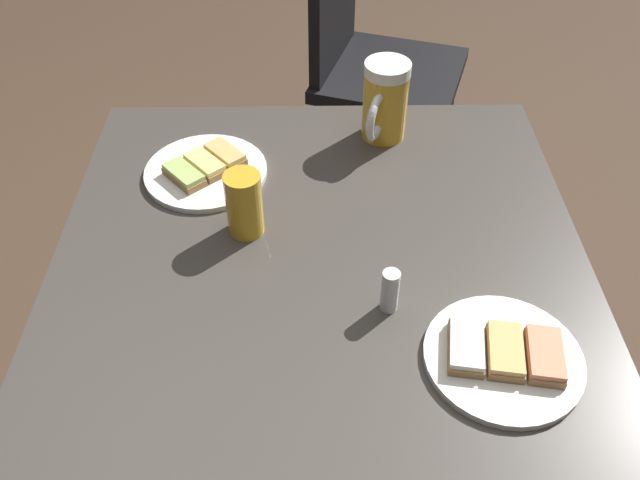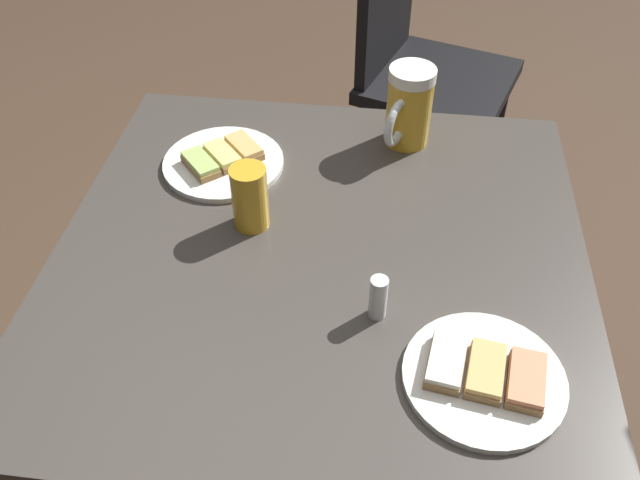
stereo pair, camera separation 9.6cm
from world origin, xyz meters
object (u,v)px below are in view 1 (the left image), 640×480
(salt_shaker, at_px, (390,291))
(beer_mug, at_px, (384,102))
(beer_glass_small, at_px, (244,204))
(cafe_chair, at_px, (368,48))
(plate_near, at_px, (504,355))
(plate_far, at_px, (206,170))

(salt_shaker, bearing_deg, beer_mug, -3.44)
(beer_glass_small, xyz_separation_m, salt_shaker, (-0.16, -0.20, -0.02))
(beer_glass_small, relative_size, cafe_chair, 0.11)
(plate_near, xyz_separation_m, salt_shaker, (0.09, 0.14, 0.02))
(plate_near, height_order, salt_shaker, salt_shaker)
(plate_far, bearing_deg, plate_near, -132.86)
(beer_mug, bearing_deg, beer_glass_small, 137.33)
(beer_mug, bearing_deg, salt_shaker, 176.56)
(salt_shaker, bearing_deg, beer_glass_small, 51.99)
(plate_far, relative_size, beer_mug, 1.44)
(beer_mug, bearing_deg, cafe_chair, -2.51)
(beer_mug, xyz_separation_m, cafe_chair, (0.70, -0.03, -0.27))
(plate_near, relative_size, plate_far, 0.98)
(plate_far, xyz_separation_m, beer_mug, (0.11, -0.30, 0.06))
(plate_near, relative_size, cafe_chair, 0.21)
(beer_glass_small, xyz_separation_m, cafe_chair, (0.95, -0.26, -0.25))
(plate_far, height_order, beer_mug, beer_mug)
(salt_shaker, bearing_deg, plate_near, -123.15)
(beer_mug, relative_size, beer_glass_small, 1.36)
(plate_near, distance_m, beer_glass_small, 0.42)
(beer_glass_small, bearing_deg, plate_far, 29.12)
(plate_far, height_order, cafe_chair, cafe_chair)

